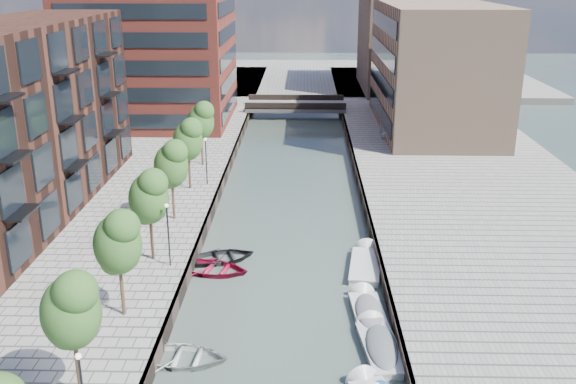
{
  "coord_description": "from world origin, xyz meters",
  "views": [
    {
      "loc": [
        1.09,
        -12.2,
        18.57
      ],
      "look_at": [
        0.0,
        30.99,
        3.5
      ],
      "focal_mm": 40.0,
      "sensor_mm": 36.0,
      "label": 1
    }
  ],
  "objects_px": {
    "tree_6": "(201,120)",
    "motorboat_1": "(367,311)",
    "tree_2": "(117,240)",
    "sloop_3": "(182,362)",
    "tree_4": "(171,163)",
    "tree_3": "(149,195)",
    "sloop_2": "(213,272)",
    "tree_1": "(71,308)",
    "bridge": "(296,105)",
    "motorboat_2": "(365,263)",
    "motorboat_4": "(379,345)",
    "tree_5": "(188,139)",
    "car": "(387,131)",
    "sloop_4": "(222,260)"
  },
  "relations": [
    {
      "from": "tree_1",
      "to": "motorboat_1",
      "type": "relative_size",
      "value": 1.2
    },
    {
      "from": "tree_6",
      "to": "sloop_2",
      "type": "relative_size",
      "value": 1.24
    },
    {
      "from": "bridge",
      "to": "tree_4",
      "type": "xyz_separation_m",
      "value": [
        -8.5,
        -40.0,
        3.92
      ]
    },
    {
      "from": "motorboat_1",
      "to": "motorboat_2",
      "type": "xyz_separation_m",
      "value": [
        0.46,
        6.36,
        -0.09
      ]
    },
    {
      "from": "tree_2",
      "to": "sloop_3",
      "type": "bearing_deg",
      "value": -38.8
    },
    {
      "from": "tree_2",
      "to": "sloop_3",
      "type": "relative_size",
      "value": 1.27
    },
    {
      "from": "tree_5",
      "to": "sloop_3",
      "type": "height_order",
      "value": "tree_5"
    },
    {
      "from": "bridge",
      "to": "tree_1",
      "type": "bearing_deg",
      "value": -97.93
    },
    {
      "from": "motorboat_2",
      "to": "tree_3",
      "type": "bearing_deg",
      "value": -173.99
    },
    {
      "from": "tree_1",
      "to": "tree_5",
      "type": "relative_size",
      "value": 1.0
    },
    {
      "from": "tree_4",
      "to": "tree_5",
      "type": "xyz_separation_m",
      "value": [
        0.0,
        7.0,
        0.0
      ]
    },
    {
      "from": "tree_2",
      "to": "sloop_2",
      "type": "height_order",
      "value": "tree_2"
    },
    {
      "from": "tree_3",
      "to": "car",
      "type": "bearing_deg",
      "value": 59.8
    },
    {
      "from": "motorboat_4",
      "to": "tree_3",
      "type": "bearing_deg",
      "value": 148.1
    },
    {
      "from": "tree_3",
      "to": "motorboat_1",
      "type": "relative_size",
      "value": 1.2
    },
    {
      "from": "tree_3",
      "to": "sloop_2",
      "type": "relative_size",
      "value": 1.24
    },
    {
      "from": "bridge",
      "to": "sloop_2",
      "type": "bearing_deg",
      "value": -95.76
    },
    {
      "from": "tree_2",
      "to": "tree_6",
      "type": "xyz_separation_m",
      "value": [
        0.0,
        28.0,
        0.0
      ]
    },
    {
      "from": "tree_6",
      "to": "sloop_2",
      "type": "bearing_deg",
      "value": -79.77
    },
    {
      "from": "tree_4",
      "to": "sloop_4",
      "type": "height_order",
      "value": "tree_4"
    },
    {
      "from": "tree_1",
      "to": "car",
      "type": "xyz_separation_m",
      "value": [
        18.83,
        46.35,
        -3.71
      ]
    },
    {
      "from": "bridge",
      "to": "tree_3",
      "type": "relative_size",
      "value": 2.18
    },
    {
      "from": "tree_3",
      "to": "tree_6",
      "type": "distance_m",
      "value": 21.0
    },
    {
      "from": "tree_6",
      "to": "motorboat_1",
      "type": "xyz_separation_m",
      "value": [
        13.29,
        -25.92,
        -5.11
      ]
    },
    {
      "from": "tree_4",
      "to": "motorboat_2",
      "type": "height_order",
      "value": "tree_4"
    },
    {
      "from": "tree_5",
      "to": "sloop_2",
      "type": "relative_size",
      "value": 1.24
    },
    {
      "from": "tree_2",
      "to": "motorboat_2",
      "type": "distance_m",
      "value": 16.96
    },
    {
      "from": "tree_2",
      "to": "tree_4",
      "type": "height_order",
      "value": "same"
    },
    {
      "from": "sloop_2",
      "to": "car",
      "type": "xyz_separation_m",
      "value": [
        15.06,
        32.24,
        1.6
      ]
    },
    {
      "from": "tree_1",
      "to": "motorboat_2",
      "type": "xyz_separation_m",
      "value": [
        13.75,
        15.45,
        -5.2
      ]
    },
    {
      "from": "sloop_2",
      "to": "car",
      "type": "relative_size",
      "value": 1.37
    },
    {
      "from": "tree_2",
      "to": "sloop_2",
      "type": "relative_size",
      "value": 1.24
    },
    {
      "from": "tree_2",
      "to": "car",
      "type": "xyz_separation_m",
      "value": [
        18.83,
        39.35,
        -3.71
      ]
    },
    {
      "from": "tree_1",
      "to": "tree_6",
      "type": "bearing_deg",
      "value": 90.0
    },
    {
      "from": "tree_6",
      "to": "sloop_4",
      "type": "relative_size",
      "value": 1.31
    },
    {
      "from": "tree_2",
      "to": "tree_4",
      "type": "relative_size",
      "value": 1.0
    },
    {
      "from": "bridge",
      "to": "motorboat_2",
      "type": "height_order",
      "value": "bridge"
    },
    {
      "from": "tree_1",
      "to": "tree_2",
      "type": "relative_size",
      "value": 1.0
    },
    {
      "from": "tree_4",
      "to": "motorboat_1",
      "type": "bearing_deg",
      "value": -41.88
    },
    {
      "from": "motorboat_1",
      "to": "sloop_4",
      "type": "bearing_deg",
      "value": 143.32
    },
    {
      "from": "tree_3",
      "to": "tree_6",
      "type": "height_order",
      "value": "same"
    },
    {
      "from": "motorboat_4",
      "to": "motorboat_1",
      "type": "bearing_deg",
      "value": 94.71
    },
    {
      "from": "tree_3",
      "to": "motorboat_1",
      "type": "bearing_deg",
      "value": -20.3
    },
    {
      "from": "motorboat_2",
      "to": "sloop_3",
      "type": "bearing_deg",
      "value": -131.78
    },
    {
      "from": "tree_2",
      "to": "motorboat_4",
      "type": "xyz_separation_m",
      "value": [
        13.58,
        -1.46,
        -5.1
      ]
    },
    {
      "from": "tree_4",
      "to": "motorboat_2",
      "type": "relative_size",
      "value": 1.06
    },
    {
      "from": "tree_2",
      "to": "tree_6",
      "type": "bearing_deg",
      "value": 90.0
    },
    {
      "from": "tree_2",
      "to": "motorboat_4",
      "type": "relative_size",
      "value": 1.13
    },
    {
      "from": "sloop_4",
      "to": "motorboat_4",
      "type": "relative_size",
      "value": 0.86
    },
    {
      "from": "bridge",
      "to": "tree_4",
      "type": "distance_m",
      "value": 41.08
    }
  ]
}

